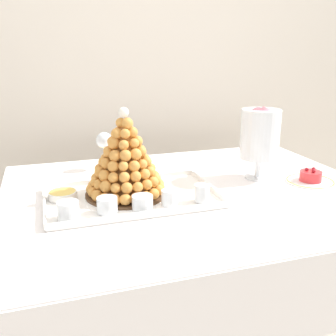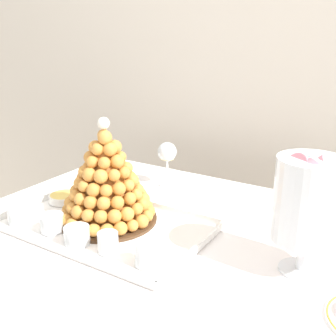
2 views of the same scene
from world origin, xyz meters
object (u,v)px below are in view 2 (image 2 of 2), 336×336
croquembouche (107,182)px  dessert_cup_centre (77,236)px  dessert_cup_right (145,255)px  wine_glass (167,154)px  macaron_goblet (308,201)px  creme_brulee_ramekin (64,197)px  dessert_cup_left (19,215)px  dessert_cup_mid_left (52,224)px  serving_tray (106,226)px  dessert_cup_mid_right (108,243)px

croquembouche → dessert_cup_centre: bearing=-82.0°
dessert_cup_right → wine_glass: bearing=116.5°
dessert_cup_centre → macaron_goblet: macaron_goblet is taller
creme_brulee_ramekin → dessert_cup_left: bearing=-87.7°
croquembouche → dessert_cup_mid_left: (-0.08, -0.13, -0.09)m
croquembouche → creme_brulee_ramekin: bearing=171.0°
macaron_goblet → wine_glass: bearing=151.0°
dessert_cup_mid_left → macaron_goblet: (0.60, 0.17, 0.14)m
croquembouche → macaron_goblet: 0.52m
serving_tray → dessert_cup_left: 0.24m
dessert_cup_mid_left → dessert_cup_centre: 0.11m
dessert_cup_centre → dessert_cup_mid_left: bearing=171.2°
dessert_cup_mid_right → macaron_goblet: (0.41, 0.17, 0.14)m
croquembouche → dessert_cup_left: size_ratio=4.67×
dessert_cup_mid_right → dessert_cup_right: (0.11, -0.00, 0.00)m
serving_tray → dessert_cup_mid_left: size_ratio=9.04×
creme_brulee_ramekin → dessert_cup_mid_left: bearing=-53.1°
dessert_cup_left → wine_glass: (0.18, 0.48, 0.08)m
dessert_cup_mid_left → macaron_goblet: size_ratio=0.22×
dessert_cup_left → dessert_cup_mid_left: 0.11m
dessert_cup_left → macaron_goblet: bearing=14.2°
croquembouche → dessert_cup_mid_right: croquembouche is taller
serving_tray → macaron_goblet: macaron_goblet is taller
croquembouche → dessert_cup_mid_right: 0.19m
croquembouche → dessert_cup_centre: (0.02, -0.14, -0.09)m
dessert_cup_left → dessert_cup_mid_left: (0.11, 0.01, -0.00)m
serving_tray → dessert_cup_right: size_ratio=10.10×
dessert_cup_right → wine_glass: wine_glass is taller
serving_tray → dessert_cup_centre: 0.12m
dessert_cup_left → dessert_cup_centre: size_ratio=0.98×
macaron_goblet → serving_tray: bearing=-172.4°
dessert_cup_centre → dessert_cup_right: (0.20, 0.01, 0.00)m
dessert_cup_mid_right → wine_glass: wine_glass is taller
dessert_cup_mid_left → dessert_cup_right: (0.30, -0.00, 0.00)m
dessert_cup_left → dessert_cup_mid_right: (0.31, 0.01, -0.00)m
dessert_cup_left → creme_brulee_ramekin: 0.17m
croquembouche → dessert_cup_mid_right: (0.11, -0.13, -0.09)m
creme_brulee_ramekin → wine_glass: wine_glass is taller
croquembouche → wine_glass: size_ratio=1.90×
dessert_cup_mid_left → creme_brulee_ramekin: (-0.12, 0.16, -0.01)m
dessert_cup_mid_right → dessert_cup_right: dessert_cup_right is taller
dessert_cup_right → creme_brulee_ramekin: 0.45m
croquembouche → serving_tray: bearing=-63.6°
serving_tray → dessert_cup_right: bearing=-27.2°
dessert_cup_mid_left → dessert_cup_centre: same height
dessert_cup_right → creme_brulee_ramekin: dessert_cup_right is taller
dessert_cup_mid_left → macaron_goblet: 0.64m
croquembouche → wine_glass: 0.34m
creme_brulee_ramekin → wine_glass: (0.19, 0.31, 0.09)m
dessert_cup_left → dessert_cup_right: 0.41m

